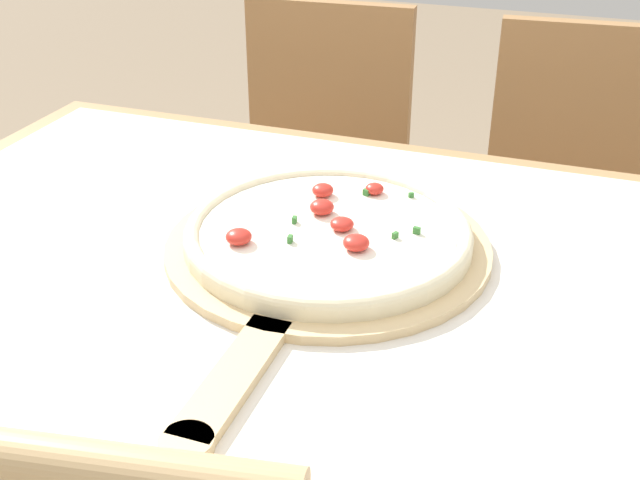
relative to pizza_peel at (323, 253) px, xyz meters
The scene contains 7 objects.
dining_table 0.14m from the pizza_peel, 74.92° to the right, with size 1.33×0.95×0.78m.
towel_cloth 0.07m from the pizza_peel, 74.92° to the right, with size 1.25×0.87×0.00m.
pizza_peel is the anchor object (origin of this frame).
pizza 0.03m from the pizza_peel, 90.65° to the left, with size 0.36×0.36×0.04m.
rolling_pin 0.43m from the pizza_peel, 94.17° to the right, with size 0.41×0.10×0.05m.
chair_left 0.86m from the pizza_peel, 110.34° to the left, with size 0.42×0.42×0.90m.
chair_right 0.86m from the pizza_peel, 69.84° to the left, with size 0.43×0.43×0.90m.
Camera 1 is at (0.27, -0.75, 1.28)m, focal length 45.00 mm.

